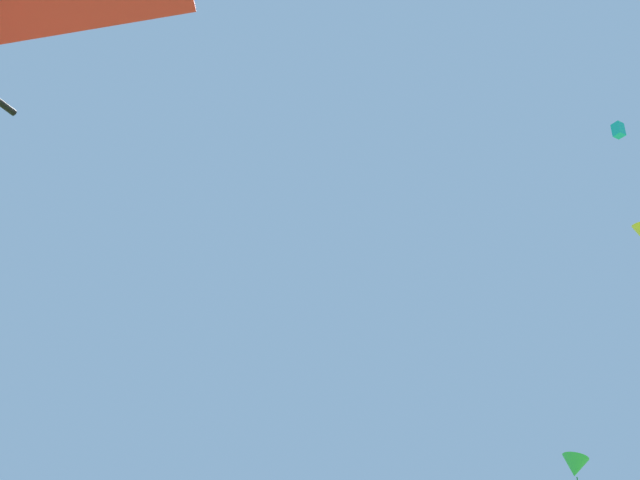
% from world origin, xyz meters
% --- Properties ---
extents(distant_kite_teal_mid_left, '(0.58, 0.57, 0.66)m').
position_xyz_m(distant_kite_teal_mid_left, '(2.37, 26.27, 19.54)').
color(distant_kite_teal_mid_left, '#19B2AD').
extents(distant_kite_green_overhead_distant, '(1.71, 1.72, 2.83)m').
position_xyz_m(distant_kite_green_overhead_distant, '(-3.03, 33.33, 7.03)').
color(distant_kite_green_overhead_distant, green).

